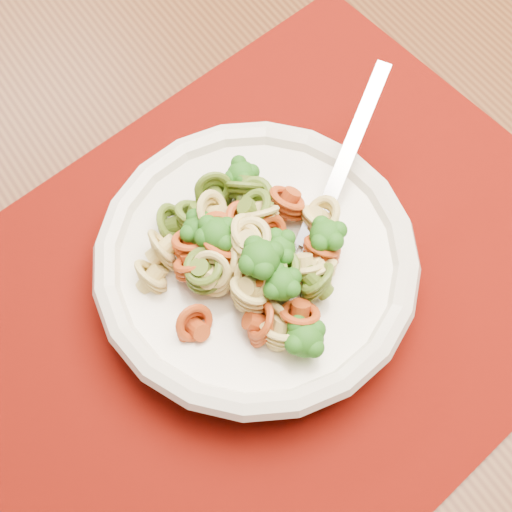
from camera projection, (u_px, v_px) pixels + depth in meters
dining_table at (220, 298)px, 0.65m from camera, size 1.45×0.98×0.74m
placemat at (271, 287)px, 0.54m from camera, size 0.55×0.46×0.00m
pasta_bowl at (256, 263)px, 0.52m from camera, size 0.24×0.24×0.05m
pasta_broccoli_heap at (256, 252)px, 0.50m from camera, size 0.20×0.20×0.06m
fork at (316, 232)px, 0.51m from camera, size 0.16×0.12×0.08m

